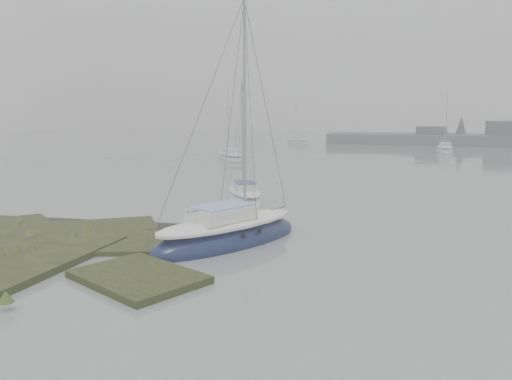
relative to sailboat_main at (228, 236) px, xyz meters
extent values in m
plane|color=slate|center=(-1.49, 26.09, -0.28)|extent=(160.00, 160.00, 0.00)
cube|color=#424247|center=(8.51, 57.09, 1.12)|extent=(4.00, 3.00, 2.20)
cube|color=#424247|center=(18.51, 57.09, 1.52)|extent=(6.00, 3.00, 3.00)
cone|color=#384238|center=(12.51, 59.09, 1.92)|extent=(2.00, 2.00, 3.50)
ellipsoid|color=#101839|center=(0.01, 0.01, -0.17)|extent=(4.91, 6.70, 1.57)
ellipsoid|color=silver|center=(0.01, 0.01, 0.46)|extent=(4.14, 5.77, 0.44)
cube|color=silver|center=(-0.12, -0.23, 0.84)|extent=(2.26, 2.61, 0.46)
cube|color=#819ECB|center=(-0.12, -0.23, 1.10)|extent=(2.09, 2.40, 0.07)
cylinder|color=#939399|center=(0.40, 0.75, 4.47)|extent=(0.10, 0.10, 7.39)
cylinder|color=#939399|center=(-0.21, -0.40, 1.10)|extent=(1.29, 2.32, 0.08)
ellipsoid|color=silver|center=(-2.09, 8.04, -0.20)|extent=(3.66, 4.94, 1.16)
ellipsoid|color=silver|center=(-2.09, 8.04, 0.26)|extent=(3.09, 4.25, 0.33)
cube|color=silver|center=(-1.99, 7.86, 0.55)|extent=(1.68, 1.93, 0.34)
cube|color=navy|center=(-1.99, 7.86, 0.74)|extent=(1.56, 1.77, 0.05)
cylinder|color=#939399|center=(-2.39, 8.58, 3.23)|extent=(0.07, 0.07, 5.45)
cylinder|color=#939399|center=(-1.93, 7.74, 0.74)|extent=(0.97, 1.70, 0.06)
ellipsoid|color=#A1A5AA|center=(-10.22, 28.03, -0.19)|extent=(4.49, 5.15, 1.26)
ellipsoid|color=silver|center=(-10.22, 28.03, 0.31)|extent=(3.82, 4.42, 0.36)
cube|color=silver|center=(-10.09, 27.85, 0.62)|extent=(1.96, 2.09, 0.37)
cube|color=#B2B7BF|center=(-10.09, 27.85, 0.83)|extent=(1.81, 1.92, 0.06)
cylinder|color=#939399|center=(-10.63, 28.56, 3.53)|extent=(0.08, 0.08, 5.92)
cylinder|color=#939399|center=(-10.00, 27.74, 0.83)|extent=(1.31, 1.69, 0.07)
ellipsoid|color=#B2B7BD|center=(9.67, 44.00, -0.19)|extent=(1.84, 5.27, 1.27)
ellipsoid|color=silver|center=(9.67, 44.00, 0.32)|extent=(1.48, 4.59, 0.36)
cube|color=silver|center=(9.67, 43.78, 0.63)|extent=(1.16, 1.82, 0.37)
cube|color=#A9ADB4|center=(9.67, 43.78, 0.84)|extent=(1.08, 1.67, 0.06)
cylinder|color=#939399|center=(9.65, 44.68, 3.57)|extent=(0.08, 0.08, 5.98)
cylinder|color=#939399|center=(9.67, 43.63, 0.84)|extent=(0.12, 2.09, 0.07)
ellipsoid|color=#B5BABE|center=(-9.32, 53.41, -0.20)|extent=(4.56, 3.82, 1.10)
ellipsoid|color=silver|center=(-9.32, 53.41, 0.24)|extent=(3.92, 3.25, 0.31)
cube|color=silver|center=(-9.16, 53.30, 0.51)|extent=(1.83, 1.69, 0.32)
cube|color=silver|center=(-9.16, 53.30, 0.69)|extent=(1.69, 1.56, 0.05)
cylinder|color=#939399|center=(-9.79, 53.75, 3.05)|extent=(0.07, 0.07, 5.18)
cylinder|color=#939399|center=(-9.05, 53.22, 0.69)|extent=(1.52, 1.09, 0.06)
camera|label=1|loc=(6.08, -16.09, 4.37)|focal=35.00mm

